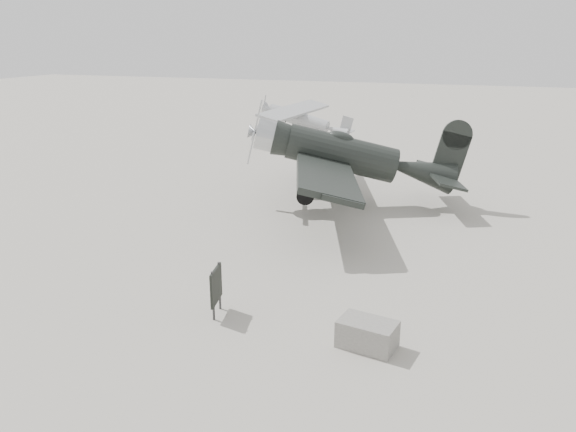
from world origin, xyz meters
name	(u,v)px	position (x,y,z in m)	size (l,w,h in m)	color
ground	(293,268)	(0.00, 0.00, 0.00)	(160.00, 160.00, 0.00)	#A9A296
lowwing_monoplane	(351,156)	(0.09, 7.69, 2.29)	(9.72, 13.32, 4.32)	black
highwing_monoplane	(302,117)	(-7.20, 23.01, 1.76)	(7.05, 9.93, 2.81)	gray
equipment_block	(367,334)	(3.35, -4.12, 0.35)	(1.39, 0.87, 0.70)	slate
sign_board	(216,286)	(-0.93, -3.81, 0.85)	(0.25, 0.98, 1.42)	#333333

